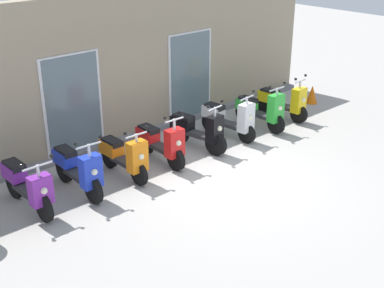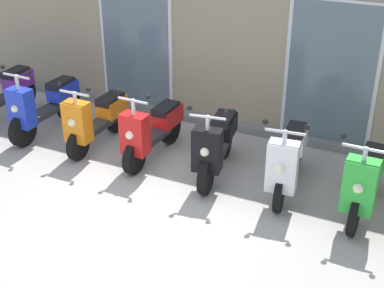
{
  "view_description": "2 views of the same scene",
  "coord_description": "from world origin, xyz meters",
  "px_view_note": "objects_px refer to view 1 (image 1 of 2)",
  "views": [
    {
      "loc": [
        -6.84,
        -6.64,
        4.87
      ],
      "look_at": [
        -0.25,
        0.7,
        0.57
      ],
      "focal_mm": 48.51,
      "sensor_mm": 36.0,
      "label": 1
    },
    {
      "loc": [
        3.18,
        -4.91,
        4.01
      ],
      "look_at": [
        0.52,
        0.59,
        0.84
      ],
      "focal_mm": 51.01,
      "sensor_mm": 36.0,
      "label": 2
    }
  ],
  "objects_px": {
    "scooter_red": "(161,142)",
    "scooter_purple": "(27,185)",
    "scooter_black": "(198,130)",
    "scooter_orange": "(124,155)",
    "scooter_green": "(261,109)",
    "scooter_white": "(230,118)",
    "traffic_cone": "(312,94)",
    "scooter_blue": "(78,169)",
    "scooter_yellow": "(283,101)"
  },
  "relations": [
    {
      "from": "scooter_red",
      "to": "scooter_purple",
      "type": "bearing_deg",
      "value": 179.03
    },
    {
      "from": "scooter_purple",
      "to": "scooter_black",
      "type": "relative_size",
      "value": 1.06
    },
    {
      "from": "scooter_orange",
      "to": "scooter_black",
      "type": "relative_size",
      "value": 0.95
    },
    {
      "from": "scooter_green",
      "to": "scooter_orange",
      "type": "bearing_deg",
      "value": 178.94
    },
    {
      "from": "scooter_purple",
      "to": "scooter_white",
      "type": "distance_m",
      "value": 5.12
    },
    {
      "from": "traffic_cone",
      "to": "scooter_orange",
      "type": "bearing_deg",
      "value": -178.11
    },
    {
      "from": "scooter_black",
      "to": "traffic_cone",
      "type": "xyz_separation_m",
      "value": [
        4.62,
        0.21,
        -0.22
      ]
    },
    {
      "from": "scooter_orange",
      "to": "scooter_black",
      "type": "xyz_separation_m",
      "value": [
        2.03,
        0.01,
        0.0
      ]
    },
    {
      "from": "scooter_blue",
      "to": "scooter_yellow",
      "type": "relative_size",
      "value": 1.08
    },
    {
      "from": "scooter_red",
      "to": "traffic_cone",
      "type": "bearing_deg",
      "value": 1.8
    },
    {
      "from": "scooter_blue",
      "to": "scooter_yellow",
      "type": "distance_m",
      "value": 6.1
    },
    {
      "from": "scooter_purple",
      "to": "scooter_white",
      "type": "relative_size",
      "value": 1.07
    },
    {
      "from": "scooter_yellow",
      "to": "scooter_white",
      "type": "bearing_deg",
      "value": 179.32
    },
    {
      "from": "scooter_red",
      "to": "scooter_white",
      "type": "bearing_deg",
      "value": -0.49
    },
    {
      "from": "scooter_green",
      "to": "traffic_cone",
      "type": "relative_size",
      "value": 3.06
    },
    {
      "from": "scooter_white",
      "to": "scooter_green",
      "type": "relative_size",
      "value": 0.99
    },
    {
      "from": "scooter_green",
      "to": "traffic_cone",
      "type": "distance_m",
      "value": 2.58
    },
    {
      "from": "scooter_purple",
      "to": "scooter_blue",
      "type": "height_order",
      "value": "scooter_blue"
    },
    {
      "from": "scooter_white",
      "to": "scooter_yellow",
      "type": "distance_m",
      "value": 1.99
    },
    {
      "from": "scooter_red",
      "to": "scooter_black",
      "type": "relative_size",
      "value": 0.98
    },
    {
      "from": "scooter_purple",
      "to": "scooter_white",
      "type": "height_order",
      "value": "scooter_white"
    },
    {
      "from": "scooter_purple",
      "to": "scooter_red",
      "type": "relative_size",
      "value": 1.08
    },
    {
      "from": "traffic_cone",
      "to": "scooter_yellow",
      "type": "bearing_deg",
      "value": -172.12
    },
    {
      "from": "scooter_black",
      "to": "traffic_cone",
      "type": "height_order",
      "value": "scooter_black"
    },
    {
      "from": "scooter_purple",
      "to": "scooter_black",
      "type": "xyz_separation_m",
      "value": [
        4.08,
        -0.09,
        -0.01
      ]
    },
    {
      "from": "scooter_green",
      "to": "scooter_yellow",
      "type": "distance_m",
      "value": 0.96
    },
    {
      "from": "scooter_blue",
      "to": "scooter_orange",
      "type": "xyz_separation_m",
      "value": [
        1.04,
        -0.03,
        -0.01
      ]
    },
    {
      "from": "scooter_purple",
      "to": "scooter_orange",
      "type": "height_order",
      "value": "scooter_orange"
    },
    {
      "from": "scooter_purple",
      "to": "scooter_blue",
      "type": "bearing_deg",
      "value": -3.32
    },
    {
      "from": "scooter_blue",
      "to": "traffic_cone",
      "type": "distance_m",
      "value": 7.7
    },
    {
      "from": "scooter_yellow",
      "to": "traffic_cone",
      "type": "bearing_deg",
      "value": 7.88
    },
    {
      "from": "scooter_orange",
      "to": "scooter_red",
      "type": "distance_m",
      "value": 0.98
    },
    {
      "from": "scooter_yellow",
      "to": "scooter_purple",
      "type": "bearing_deg",
      "value": 179.25
    },
    {
      "from": "scooter_purple",
      "to": "scooter_red",
      "type": "distance_m",
      "value": 3.03
    },
    {
      "from": "scooter_white",
      "to": "scooter_orange",
      "type": "bearing_deg",
      "value": -179.57
    },
    {
      "from": "scooter_purple",
      "to": "scooter_yellow",
      "type": "bearing_deg",
      "value": -0.75
    },
    {
      "from": "traffic_cone",
      "to": "scooter_green",
      "type": "bearing_deg",
      "value": -173.39
    },
    {
      "from": "scooter_green",
      "to": "scooter_black",
      "type": "bearing_deg",
      "value": 177.69
    },
    {
      "from": "scooter_red",
      "to": "scooter_yellow",
      "type": "distance_m",
      "value": 4.08
    },
    {
      "from": "traffic_cone",
      "to": "scooter_red",
      "type": "bearing_deg",
      "value": -178.2
    },
    {
      "from": "scooter_green",
      "to": "scooter_yellow",
      "type": "bearing_deg",
      "value": 4.5
    },
    {
      "from": "scooter_purple",
      "to": "scooter_white",
      "type": "xyz_separation_m",
      "value": [
        5.12,
        -0.07,
        0.01
      ]
    },
    {
      "from": "scooter_white",
      "to": "traffic_cone",
      "type": "bearing_deg",
      "value": 3.15
    },
    {
      "from": "scooter_orange",
      "to": "scooter_red",
      "type": "height_order",
      "value": "scooter_red"
    },
    {
      "from": "scooter_green",
      "to": "scooter_red",
      "type": "bearing_deg",
      "value": 177.85
    },
    {
      "from": "scooter_green",
      "to": "scooter_blue",
      "type": "bearing_deg",
      "value": 178.77
    },
    {
      "from": "scooter_red",
      "to": "scooter_yellow",
      "type": "xyz_separation_m",
      "value": [
        4.08,
        -0.04,
        0.0
      ]
    },
    {
      "from": "scooter_red",
      "to": "scooter_green",
      "type": "height_order",
      "value": "scooter_green"
    },
    {
      "from": "scooter_orange",
      "to": "scooter_white",
      "type": "distance_m",
      "value": 3.08
    },
    {
      "from": "scooter_blue",
      "to": "scooter_black",
      "type": "distance_m",
      "value": 3.07
    }
  ]
}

